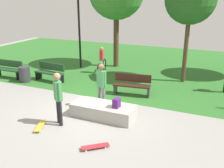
# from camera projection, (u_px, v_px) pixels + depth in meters

# --- Properties ---
(ground_plane) EXTENTS (28.00, 28.00, 0.00)m
(ground_plane) POSITION_uv_depth(u_px,v_px,m) (86.00, 113.00, 9.32)
(ground_plane) COLOR gray
(grass_lawn) EXTENTS (26.60, 12.51, 0.01)m
(grass_lawn) POSITION_uv_depth(u_px,v_px,m) (145.00, 64.00, 16.03)
(grass_lawn) COLOR #2D6B28
(grass_lawn) RESTS_ON ground_plane
(concrete_ledge) EXTENTS (2.25, 0.94, 0.47)m
(concrete_ledge) POSITION_uv_depth(u_px,v_px,m) (103.00, 111.00, 8.98)
(concrete_ledge) COLOR #A8A59E
(concrete_ledge) RESTS_ON ground_plane
(backpack_on_ledge) EXTENTS (0.22, 0.29, 0.32)m
(backpack_on_ledge) POSITION_uv_depth(u_px,v_px,m) (117.00, 103.00, 8.63)
(backpack_on_ledge) COLOR #4C1E66
(backpack_on_ledge) RESTS_ON concrete_ledge
(skater_performing_trick) EXTENTS (0.37, 0.36, 1.80)m
(skater_performing_trick) POSITION_uv_depth(u_px,v_px,m) (58.00, 95.00, 8.18)
(skater_performing_trick) COLOR black
(skater_performing_trick) RESTS_ON ground_plane
(skater_watching) EXTENTS (0.42, 0.28, 1.74)m
(skater_watching) POSITION_uv_depth(u_px,v_px,m) (101.00, 82.00, 9.51)
(skater_watching) COLOR slate
(skater_watching) RESTS_ON ground_plane
(skateboard_by_ledge) EXTENTS (0.74, 0.67, 0.08)m
(skateboard_by_ledge) POSITION_uv_depth(u_px,v_px,m) (95.00, 146.00, 7.13)
(skateboard_by_ledge) COLOR #A5262D
(skateboard_by_ledge) RESTS_ON ground_plane
(skateboard_spare) EXTENTS (0.48, 0.82, 0.08)m
(skateboard_spare) POSITION_uv_depth(u_px,v_px,m) (40.00, 126.00, 8.28)
(skateboard_spare) COLOR gold
(skateboard_spare) RESTS_ON ground_plane
(park_bench_near_lamppost) EXTENTS (1.61, 0.52, 0.91)m
(park_bench_near_lamppost) POSITION_uv_depth(u_px,v_px,m) (9.00, 69.00, 13.32)
(park_bench_near_lamppost) COLOR #1E4223
(park_bench_near_lamppost) RESTS_ON ground_plane
(park_bench_by_oak) EXTENTS (1.64, 0.61, 0.91)m
(park_bench_by_oak) POSITION_uv_depth(u_px,v_px,m) (50.00, 72.00, 12.75)
(park_bench_by_oak) COLOR #1E4223
(park_bench_by_oak) RESTS_ON ground_plane
(park_bench_far_right) EXTENTS (1.65, 0.68, 0.91)m
(park_bench_far_right) POSITION_uv_depth(u_px,v_px,m) (132.00, 84.00, 10.94)
(park_bench_far_right) COLOR #331E14
(park_bench_far_right) RESTS_ON ground_plane
(lamp_post) EXTENTS (0.28, 0.28, 4.92)m
(lamp_post) POSITION_uv_depth(u_px,v_px,m) (79.00, 18.00, 14.44)
(lamp_post) COLOR black
(lamp_post) RESTS_ON ground_plane
(trash_bin) EXTENTS (0.54, 0.54, 0.77)m
(trash_bin) POSITION_uv_depth(u_px,v_px,m) (25.00, 74.00, 12.65)
(trash_bin) COLOR #333338
(trash_bin) RESTS_ON ground_plane
(cyclist_on_bicycle) EXTENTS (0.38, 1.80, 1.52)m
(cyclist_on_bicycle) POSITION_uv_depth(u_px,v_px,m) (102.00, 62.00, 14.01)
(cyclist_on_bicycle) COLOR black
(cyclist_on_bicycle) RESTS_ON ground_plane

